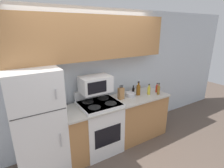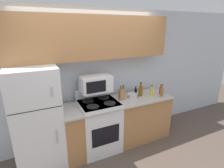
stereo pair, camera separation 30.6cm
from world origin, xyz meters
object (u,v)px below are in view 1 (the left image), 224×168
at_px(bottle_whiskey, 138,90).
at_px(bottle_hot_sauce, 157,89).
at_px(bottle_soy_sauce, 133,91).
at_px(microwave, 95,84).
at_px(knife_block, 121,93).
at_px(bowl, 131,95).
at_px(refrigerator, 38,123).
at_px(bottle_vinegar, 159,90).
at_px(stove, 100,126).
at_px(bottle_cooking_spray, 149,90).

relative_size(bottle_whiskey, bottle_hot_sauce, 1.40).
bearing_deg(bottle_soy_sauce, microwave, -179.94).
xyz_separation_m(knife_block, bottle_hot_sauce, (0.85, -0.08, -0.03)).
distance_m(bowl, bottle_whiskey, 0.20).
height_order(refrigerator, bottle_vinegar, refrigerator).
relative_size(stove, knife_block, 3.97).
bearing_deg(bottle_whiskey, bottle_hot_sauce, -10.78).
distance_m(bottle_hot_sauce, bottle_cooking_spray, 0.23).
bearing_deg(bottle_soy_sauce, bottle_vinegar, -34.39).
xyz_separation_m(refrigerator, bottle_soy_sauce, (1.86, 0.07, 0.14)).
distance_m(microwave, bottle_cooking_spray, 1.15).
bearing_deg(bottle_hot_sauce, bottle_soy_sauce, 159.84).
bearing_deg(bottle_hot_sauce, bowl, 172.99).
xyz_separation_m(microwave, bottle_hot_sauce, (1.33, -0.18, -0.27)).
bearing_deg(microwave, bowl, -8.02).
height_order(microwave, knife_block, microwave).
xyz_separation_m(bowl, bottle_whiskey, (0.19, 0.01, 0.07)).
distance_m(bottle_vinegar, bottle_cooking_spray, 0.20).
bearing_deg(bottle_vinegar, bottle_whiskey, 152.41).
bearing_deg(knife_block, microwave, 168.98).
distance_m(knife_block, bottle_vinegar, 0.81).
distance_m(refrigerator, knife_block, 1.50).
relative_size(refrigerator, stove, 1.50).
distance_m(knife_block, bowl, 0.24).
relative_size(stove, microwave, 2.08).
xyz_separation_m(bottle_vinegar, bottle_cooking_spray, (-0.17, 0.10, -0.01)).
relative_size(bottle_soy_sauce, bottle_hot_sauce, 0.90).
height_order(bottle_whiskey, bottle_cooking_spray, bottle_whiskey).
bearing_deg(microwave, bottle_hot_sauce, -7.55).
xyz_separation_m(stove, bottle_soy_sauce, (0.85, 0.12, 0.49)).
bearing_deg(bottle_vinegar, bottle_cooking_spray, 149.12).
relative_size(refrigerator, bottle_soy_sauce, 9.33).
xyz_separation_m(bottle_whiskey, bottle_vinegar, (0.37, -0.19, -0.02)).
bearing_deg(knife_block, refrigerator, 179.14).
xyz_separation_m(microwave, bottle_whiskey, (0.90, -0.09, -0.24)).
bearing_deg(bottle_soy_sauce, refrigerator, -177.77).
relative_size(stove, bottle_vinegar, 4.66).
xyz_separation_m(microwave, bottle_soy_sauce, (0.85, 0.00, -0.28)).
bearing_deg(bottle_vinegar, bottle_hot_sauce, 59.86).
bearing_deg(bottle_vinegar, microwave, 167.28).
bearing_deg(bottle_whiskey, bottle_vinegar, -27.59).
relative_size(stove, bottle_cooking_spray, 5.08).
height_order(microwave, bottle_cooking_spray, microwave).
bearing_deg(bowl, bottle_whiskey, 1.73).
distance_m(knife_block, bottle_hot_sauce, 0.86).
height_order(bottle_soy_sauce, bottle_cooking_spray, bottle_cooking_spray).
relative_size(bottle_whiskey, bottle_soy_sauce, 1.56).
height_order(bottle_whiskey, bottle_hot_sauce, bottle_whiskey).
distance_m(refrigerator, bowl, 1.73).
distance_m(refrigerator, microwave, 1.10).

